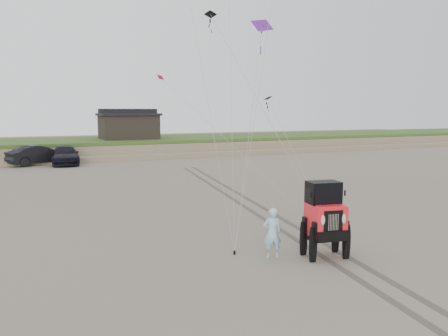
{
  "coord_description": "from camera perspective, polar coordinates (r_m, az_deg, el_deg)",
  "views": [
    {
      "loc": [
        -8.35,
        -12.3,
        4.78
      ],
      "look_at": [
        -1.48,
        3.0,
        2.6
      ],
      "focal_mm": 35.0,
      "sensor_mm": 36.0,
      "label": 1
    }
  ],
  "objects": [
    {
      "name": "tire_tracks",
      "position": [
        23.28,
        2.77,
        -4.44
      ],
      "size": [
        5.22,
        29.74,
        0.01
      ],
      "color": "#4C443D",
      "rests_on": "ground"
    },
    {
      "name": "truck_c",
      "position": [
        42.25,
        -20.03,
        1.59
      ],
      "size": [
        2.64,
        5.84,
        1.66
      ],
      "primitive_type": "imported",
      "rotation": [
        0.0,
        0.0,
        -0.06
      ],
      "color": "black",
      "rests_on": "ground"
    },
    {
      "name": "truck_b",
      "position": [
        42.74,
        -23.04,
        1.58
      ],
      "size": [
        5.68,
        3.84,
        1.77
      ],
      "primitive_type": "imported",
      "rotation": [
        0.0,
        0.0,
        1.98
      ],
      "color": "black",
      "rests_on": "ground"
    },
    {
      "name": "stake_main",
      "position": [
        14.96,
        1.38,
        -10.99
      ],
      "size": [
        0.08,
        0.08,
        0.12
      ],
      "primitive_type": "cylinder",
      "color": "black",
      "rests_on": "ground"
    },
    {
      "name": "jeep",
      "position": [
        14.79,
        13.06,
        -7.59
      ],
      "size": [
        3.2,
        5.7,
        2.0
      ],
      "primitive_type": null,
      "rotation": [
        0.0,
        0.0,
        -0.17
      ],
      "color": "#FF202A",
      "rests_on": "ground"
    },
    {
      "name": "cabin",
      "position": [
        50.4,
        -12.39,
        5.47
      ],
      "size": [
        6.4,
        5.4,
        3.35
      ],
      "color": "black",
      "rests_on": "dune_ridge"
    },
    {
      "name": "dune_ridge",
      "position": [
        50.65,
        -14.65,
        2.68
      ],
      "size": [
        160.0,
        14.25,
        1.73
      ],
      "color": "#7A6B54",
      "rests_on": "ground"
    },
    {
      "name": "stake_aux",
      "position": [
        16.41,
        14.56,
        -9.56
      ],
      "size": [
        0.08,
        0.08,
        0.12
      ],
      "primitive_type": "cylinder",
      "color": "black",
      "rests_on": "ground"
    },
    {
      "name": "man",
      "position": [
        14.46,
        6.32,
        -8.44
      ],
      "size": [
        0.7,
        0.54,
        1.68
      ],
      "primitive_type": "imported",
      "rotation": [
        0.0,
        0.0,
        2.89
      ],
      "color": "#82B1CA",
      "rests_on": "ground"
    },
    {
      "name": "ground",
      "position": [
        15.62,
        9.66,
        -10.52
      ],
      "size": [
        160.0,
        160.0,
        0.0
      ],
      "primitive_type": "plane",
      "color": "#6B6054",
      "rests_on": "ground"
    },
    {
      "name": "kite_flock",
      "position": [
        25.61,
        3.08,
        20.04
      ],
      "size": [
        7.78,
        8.5,
        9.85
      ],
      "color": "orange",
      "rests_on": "ground"
    }
  ]
}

